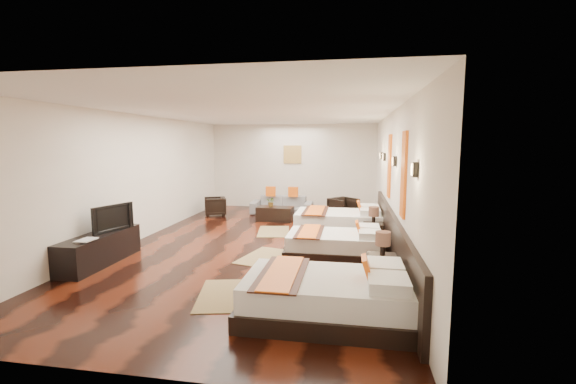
% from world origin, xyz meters
% --- Properties ---
extents(floor, '(5.50, 9.50, 0.01)m').
position_xyz_m(floor, '(0.00, 0.00, 0.00)').
color(floor, black).
rests_on(floor, ground).
extents(ceiling, '(5.50, 9.50, 0.01)m').
position_xyz_m(ceiling, '(0.00, 0.00, 2.80)').
color(ceiling, white).
rests_on(ceiling, floor).
extents(back_wall, '(5.50, 0.01, 2.80)m').
position_xyz_m(back_wall, '(0.00, 4.75, 1.40)').
color(back_wall, silver).
rests_on(back_wall, floor).
extents(left_wall, '(0.01, 9.50, 2.80)m').
position_xyz_m(left_wall, '(-2.75, 0.00, 1.40)').
color(left_wall, silver).
rests_on(left_wall, floor).
extents(right_wall, '(0.01, 9.50, 2.80)m').
position_xyz_m(right_wall, '(2.75, 0.00, 1.40)').
color(right_wall, silver).
rests_on(right_wall, floor).
extents(headboard_panel, '(0.08, 6.60, 0.90)m').
position_xyz_m(headboard_panel, '(2.71, -0.80, 0.45)').
color(headboard_panel, black).
rests_on(headboard_panel, floor).
extents(bed_near, '(2.11, 1.33, 0.81)m').
position_xyz_m(bed_near, '(1.70, -3.24, 0.28)').
color(bed_near, black).
rests_on(bed_near, floor).
extents(bed_mid, '(1.87, 1.17, 0.71)m').
position_xyz_m(bed_mid, '(1.69, -0.66, 0.24)').
color(bed_mid, black).
rests_on(bed_mid, floor).
extents(bed_far, '(2.13, 1.34, 0.81)m').
position_xyz_m(bed_far, '(1.70, 1.27, 0.28)').
color(bed_far, black).
rests_on(bed_far, floor).
extents(nightstand_a, '(0.43, 0.43, 0.85)m').
position_xyz_m(nightstand_a, '(2.45, -2.04, 0.30)').
color(nightstand_a, black).
rests_on(nightstand_a, floor).
extents(nightstand_b, '(0.42, 0.42, 0.82)m').
position_xyz_m(nightstand_b, '(2.44, 0.37, 0.29)').
color(nightstand_b, black).
rests_on(nightstand_b, floor).
extents(jute_mat_near, '(0.99, 1.33, 0.01)m').
position_xyz_m(jute_mat_near, '(0.20, -2.80, 0.01)').
color(jute_mat_near, olive).
rests_on(jute_mat_near, floor).
extents(jute_mat_mid, '(1.03, 1.35, 0.01)m').
position_xyz_m(jute_mat_mid, '(0.35, -0.93, 0.01)').
color(jute_mat_mid, olive).
rests_on(jute_mat_mid, floor).
extents(jute_mat_far, '(0.93, 1.31, 0.01)m').
position_xyz_m(jute_mat_far, '(0.09, 1.16, 0.01)').
color(jute_mat_far, olive).
rests_on(jute_mat_far, floor).
extents(tv_console, '(0.50, 1.80, 0.55)m').
position_xyz_m(tv_console, '(-2.50, -1.80, 0.28)').
color(tv_console, black).
rests_on(tv_console, floor).
extents(tv, '(0.36, 0.86, 0.50)m').
position_xyz_m(tv, '(-2.45, -1.53, 0.80)').
color(tv, black).
rests_on(tv, tv_console).
extents(book, '(0.25, 0.33, 0.03)m').
position_xyz_m(book, '(-2.50, -2.29, 0.57)').
color(book, black).
rests_on(book, tv_console).
extents(figurine, '(0.43, 0.43, 0.35)m').
position_xyz_m(figurine, '(-2.50, -1.04, 0.72)').
color(figurine, brown).
rests_on(figurine, tv_console).
extents(sofa, '(1.88, 0.75, 0.55)m').
position_xyz_m(sofa, '(-0.13, 3.50, 0.27)').
color(sofa, slate).
rests_on(sofa, floor).
extents(armchair_left, '(0.81, 0.80, 0.56)m').
position_xyz_m(armchair_left, '(-2.07, 2.91, 0.28)').
color(armchair_left, black).
rests_on(armchair_left, floor).
extents(armchair_right, '(0.96, 0.96, 0.63)m').
position_xyz_m(armchair_right, '(1.75, 2.98, 0.31)').
color(armchair_right, black).
rests_on(armchair_right, floor).
extents(coffee_table, '(1.03, 0.56, 0.40)m').
position_xyz_m(coffee_table, '(-0.13, 2.45, 0.20)').
color(coffee_table, black).
rests_on(coffee_table, floor).
extents(table_plant, '(0.29, 0.27, 0.27)m').
position_xyz_m(table_plant, '(-0.25, 2.47, 0.53)').
color(table_plant, '#2B6421').
rests_on(table_plant, coffee_table).
extents(orange_panel_a, '(0.04, 0.40, 1.30)m').
position_xyz_m(orange_panel_a, '(2.73, -1.90, 1.70)').
color(orange_panel_a, '#D86014').
rests_on(orange_panel_a, right_wall).
extents(orange_panel_b, '(0.04, 0.40, 1.30)m').
position_xyz_m(orange_panel_b, '(2.73, 0.30, 1.70)').
color(orange_panel_b, '#D86014').
rests_on(orange_panel_b, right_wall).
extents(sconce_near, '(0.07, 0.12, 0.18)m').
position_xyz_m(sconce_near, '(2.70, -3.00, 1.85)').
color(sconce_near, black).
rests_on(sconce_near, right_wall).
extents(sconce_mid, '(0.07, 0.12, 0.18)m').
position_xyz_m(sconce_mid, '(2.70, -0.80, 1.85)').
color(sconce_mid, black).
rests_on(sconce_mid, right_wall).
extents(sconce_far, '(0.07, 0.12, 0.18)m').
position_xyz_m(sconce_far, '(2.70, 1.40, 1.85)').
color(sconce_far, black).
rests_on(sconce_far, right_wall).
extents(sconce_lounge, '(0.07, 0.12, 0.18)m').
position_xyz_m(sconce_lounge, '(2.70, 2.30, 1.85)').
color(sconce_lounge, black).
rests_on(sconce_lounge, right_wall).
extents(gold_artwork, '(0.60, 0.04, 0.60)m').
position_xyz_m(gold_artwork, '(0.00, 4.73, 1.80)').
color(gold_artwork, '#AD873F').
rests_on(gold_artwork, back_wall).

